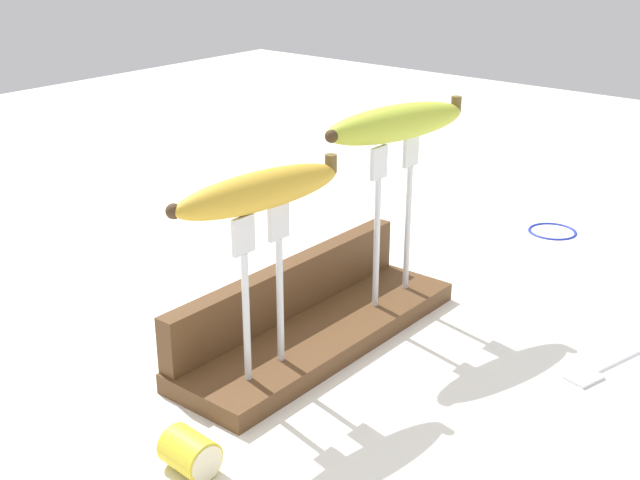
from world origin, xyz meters
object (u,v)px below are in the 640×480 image
Objects in this scene: fork_fallen_near at (609,364)px; banana_chunk_near at (191,453)px; fork_stand_right at (394,206)px; fork_stand_left at (263,276)px; banana_raised_left at (260,191)px; banana_raised_right at (396,123)px; wire_coil at (553,230)px.

fork_fallen_near is 0.45m from banana_chunk_near.
fork_fallen_near is (0.04, -0.25, -0.13)m from fork_stand_right.
fork_stand_left reaches higher than banana_chunk_near.
banana_chunk_near reaches higher than fork_fallen_near.
banana_raised_left reaches higher than fork_stand_left.
fork_stand_left is 0.22m from fork_stand_right.
fork_stand_right is at bearing -0.00° from fork_stand_left.
banana_raised_right is 0.44m from wire_coil.
fork_fallen_near is (0.04, -0.25, -0.23)m from banana_raised_right.
banana_raised_left is 0.22m from banana_raised_right.
wire_coil is at bearing -3.25° from fork_stand_left.
fork_stand_left is 0.89× the size of fork_stand_right.
fork_fallen_near is (0.26, -0.25, -0.12)m from fork_stand_left.
banana_raised_left reaches higher than wire_coil.
fork_stand_left is at bearing 17.15° from banana_chunk_near.
banana_chunk_near reaches higher than wire_coil.
banana_raised_left is 0.96× the size of banana_raised_right.
banana_chunk_near is at bearing -162.84° from banana_raised_left.
fork_stand_left is 0.61m from wire_coil.
banana_chunk_near is (-0.14, -0.04, -0.10)m from fork_stand_left.
banana_raised_left is at bearing 170.84° from fork_stand_left.
fork_fallen_near is (0.26, -0.25, -0.20)m from banana_raised_left.
wire_coil is at bearing -5.14° from fork_stand_right.
fork_stand_left reaches higher than wire_coil.
fork_stand_right is 0.38m from banana_chunk_near.
fork_stand_left is at bearing -9.16° from banana_raised_left.
banana_raised_right is at bearing 99.11° from fork_fallen_near.
banana_raised_right is at bearing 0.00° from fork_stand_left.
fork_stand_left is 0.85× the size of banana_raised_right.
banana_chunk_near is (-0.40, 0.21, 0.01)m from fork_fallen_near.
fork_stand_right is at bearing -13.90° from banana_raised_right.
banana_raised_right reaches higher than wire_coil.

